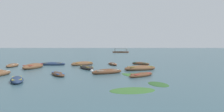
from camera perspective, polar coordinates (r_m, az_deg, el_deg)
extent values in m
plane|color=#385660|center=(1505.97, -3.54, 2.34)|extent=(6000.00, 6000.00, 0.00)
cone|color=slate|center=(2100.73, -4.94, 5.25)|extent=(679.80, 679.80, 211.70)
ellipsoid|color=brown|center=(22.35, -1.41, -4.50)|extent=(3.81, 2.62, 0.66)
cube|color=#B7B2A3|center=(22.33, -1.42, -3.99)|extent=(2.74, 1.89, 0.05)
cube|color=brown|center=(22.32, -1.42, -3.86)|extent=(0.40, 0.71, 0.04)
ellipsoid|color=brown|center=(34.17, 8.10, -2.15)|extent=(3.11, 3.40, 0.57)
cube|color=#197A56|center=(34.16, 8.10, -1.87)|extent=(2.24, 2.45, 0.05)
cube|color=brown|center=(34.15, 8.10, -1.78)|extent=(0.59, 0.52, 0.04)
ellipsoid|color=brown|center=(33.08, -8.37, -2.20)|extent=(4.12, 3.79, 0.78)
cube|color=orange|center=(33.07, -8.37, -1.79)|extent=(2.97, 2.73, 0.05)
cube|color=brown|center=(33.06, -8.37, -1.70)|extent=(0.65, 0.74, 0.04)
ellipsoid|color=brown|center=(25.98, 7.97, -3.47)|extent=(4.68, 2.82, 0.77)
cube|color=olive|center=(25.96, 7.97, -2.96)|extent=(3.37, 2.03, 0.05)
cube|color=brown|center=(25.95, 7.98, -2.85)|extent=(0.40, 0.99, 0.04)
ellipsoid|color=brown|center=(33.90, -26.33, -2.42)|extent=(1.65, 4.17, 0.59)
cube|color=#B7B2A3|center=(33.88, -26.34, -2.12)|extent=(1.19, 3.00, 0.05)
cube|color=brown|center=(33.88, -26.34, -2.03)|extent=(0.88, 0.16, 0.04)
ellipsoid|color=#4C3323|center=(21.61, -15.07, -4.98)|extent=(2.41, 3.43, 0.46)
cube|color=#28519E|center=(21.60, -15.08, -4.62)|extent=(1.74, 2.47, 0.05)
cube|color=#4C3323|center=(21.59, -15.08, -4.49)|extent=(0.64, 0.38, 0.04)
ellipsoid|color=brown|center=(29.82, -21.38, -2.79)|extent=(2.55, 4.81, 0.89)
cube|color=#B22D28|center=(29.79, -21.39, -2.27)|extent=(1.84, 3.46, 0.05)
cube|color=brown|center=(29.79, -21.39, -2.18)|extent=(1.02, 0.32, 0.04)
ellipsoid|color=brown|center=(20.34, 8.27, -5.35)|extent=(3.21, 2.80, 0.50)
cube|color=#B22D28|center=(20.32, 8.28, -4.93)|extent=(2.31, 2.02, 0.05)
cube|color=brown|center=(20.31, 8.28, -4.79)|extent=(0.44, 0.53, 0.04)
ellipsoid|color=brown|center=(33.15, 0.15, -2.31)|extent=(1.78, 3.69, 0.50)
cube|color=#B7B2A3|center=(33.14, 0.15, -2.05)|extent=(1.28, 2.65, 0.05)
cube|color=brown|center=(33.14, 0.15, -1.96)|extent=(0.65, 0.23, 0.04)
ellipsoid|color=navy|center=(34.22, -16.44, -2.19)|extent=(4.18, 1.21, 0.65)
cube|color=olive|center=(34.21, -16.45, -1.86)|extent=(3.01, 0.87, 0.05)
cube|color=navy|center=(34.20, -16.45, -1.78)|extent=(0.10, 0.74, 0.04)
ellipsoid|color=#2D2826|center=(27.32, -7.24, -3.27)|extent=(2.77, 4.29, 0.61)
cube|color=olive|center=(27.31, -7.24, -2.89)|extent=(2.00, 3.09, 0.05)
cube|color=#2D2826|center=(27.30, -7.24, -2.79)|extent=(0.76, 0.40, 0.04)
ellipsoid|color=navy|center=(18.89, -25.33, -6.14)|extent=(2.16, 3.42, 0.53)
cube|color=olive|center=(18.87, -25.33, -5.66)|extent=(1.55, 2.46, 0.05)
cube|color=navy|center=(18.86, -25.34, -5.51)|extent=(0.68, 0.33, 0.04)
cube|color=brown|center=(109.39, 2.50, 1.07)|extent=(8.98, 5.45, 0.90)
cylinder|color=#4C4742|center=(110.20, 4.25, 1.66)|extent=(0.10, 0.10, 1.80)
cylinder|color=#4C4742|center=(107.64, 4.08, 1.65)|extent=(0.10, 0.10, 1.80)
cylinder|color=#4C4742|center=(111.18, 0.99, 1.68)|extent=(0.10, 0.10, 1.80)
cylinder|color=#4C4742|center=(108.64, 0.74, 1.66)|extent=(0.10, 0.10, 1.80)
cube|color=#9E998E|center=(109.36, 2.51, 2.13)|extent=(7.54, 4.58, 0.12)
sphere|color=silver|center=(24.41, -5.72, -4.21)|extent=(0.38, 0.38, 0.38)
cylinder|color=black|center=(24.37, -5.73, -3.44)|extent=(0.06, 0.06, 0.66)
ellipsoid|color=#2D5628|center=(16.39, 12.93, -7.81)|extent=(1.73, 2.62, 0.14)
ellipsoid|color=#38662D|center=(21.03, 5.10, -5.49)|extent=(2.05, 3.73, 0.14)
ellipsoid|color=#38662D|center=(13.81, 5.81, -9.69)|extent=(3.52, 2.68, 0.14)
ellipsoid|color=#2D5628|center=(21.45, 6.69, -5.34)|extent=(2.32, 2.86, 0.14)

